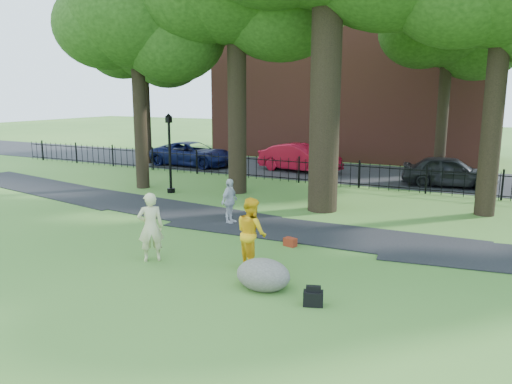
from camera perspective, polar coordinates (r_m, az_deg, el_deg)
The scene contains 15 objects.
ground at distance 12.93m, azimuth -3.04°, elevation -8.54°, with size 120.00×120.00×0.00m, color #356523.
footpath at distance 15.90m, azimuth 7.20°, elevation -4.77°, with size 36.00×2.60×0.03m, color black.
street at distance 27.55m, azimuth 13.87°, elevation 1.87°, with size 80.00×7.00×0.02m, color black.
iron_fence at distance 23.62m, azimuth 11.68°, elevation 1.90°, with size 44.00×0.04×1.20m.
brick_building at distance 35.99m, azimuth 11.01°, elevation 13.75°, with size 18.00×8.00×12.00m, color brown.
woman at distance 13.39m, azimuth -11.95°, elevation -3.93°, with size 0.67×0.44×1.84m, color beige.
man at distance 12.63m, azimuth -0.52°, elevation -4.67°, with size 0.88×0.69×1.82m, color #F3AF14.
pedestrian at distance 16.86m, azimuth -3.04°, elevation -1.07°, with size 0.90×0.38×1.54m, color silver.
boulder at distance 11.48m, azimuth 0.83°, elevation -9.18°, with size 1.27×0.96×0.74m, color slate.
lamppost at distance 22.22m, azimuth -9.82°, elevation 4.28°, with size 0.35×0.35×3.49m.
backpack at distance 10.74m, azimuth 6.55°, elevation -11.99°, with size 0.42×0.26×0.31m, color black.
red_bag at distance 14.56m, azimuth 3.93°, elevation -5.73°, with size 0.36×0.22×0.24m, color maroon.
red_sedan at distance 28.00m, azimuth 5.03°, elevation 3.91°, with size 1.63×4.69×1.54m, color #A80C22.
navy_van at distance 30.29m, azimuth -7.22°, elevation 4.33°, with size 2.39×5.19×1.44m, color #0C123D.
grey_car at distance 25.11m, azimuth 21.25°, elevation 2.21°, with size 1.72×4.27×1.45m, color black.
Camera 1 is at (6.12, -10.50, 4.41)m, focal length 35.00 mm.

